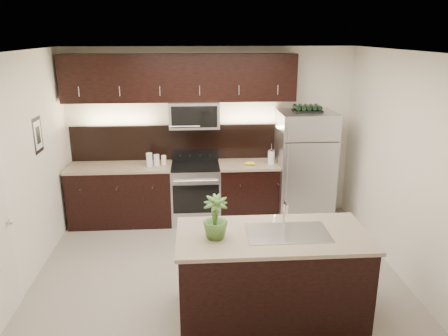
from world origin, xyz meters
name	(u,v)px	position (x,y,z in m)	size (l,w,h in m)	color
ground	(218,274)	(0.00, 0.00, 0.00)	(4.50, 4.50, 0.00)	gray
room_walls	(207,144)	(-0.11, -0.04, 1.70)	(4.52, 4.02, 2.71)	silver
counter_run	(183,193)	(-0.46, 1.69, 0.47)	(3.51, 0.65, 0.94)	black
upper_fixtures	(182,85)	(-0.43, 1.84, 2.14)	(3.49, 0.40, 1.66)	black
island	(272,274)	(0.52, -0.82, 0.47)	(1.96, 0.96, 0.94)	black
sink_faucet	(287,231)	(0.67, -0.81, 0.96)	(0.84, 0.50, 0.28)	silver
refrigerator	(304,167)	(1.45, 1.63, 0.88)	(0.84, 0.76, 1.75)	#B2B2B7
wine_rack	(307,109)	(1.45, 1.63, 1.80)	(0.43, 0.27, 0.10)	black
plant	(215,217)	(-0.07, -0.87, 1.16)	(0.25, 0.25, 0.44)	#3D6428
canisters	(155,160)	(-0.87, 1.66, 1.03)	(0.30, 0.15, 0.20)	silver
french_press	(271,156)	(0.93, 1.64, 1.06)	(0.11, 0.11, 0.31)	silver
bananas	(247,163)	(0.55, 1.61, 0.97)	(0.17, 0.13, 0.05)	yellow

